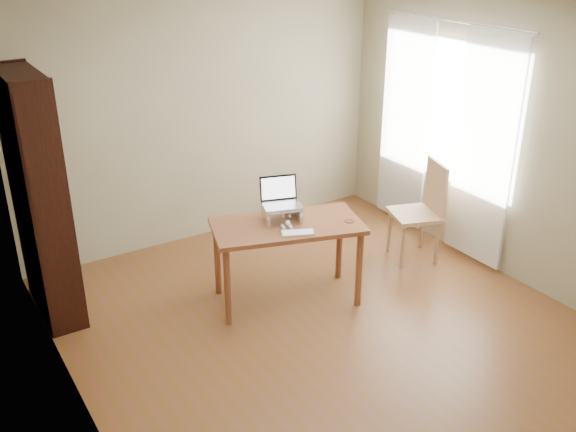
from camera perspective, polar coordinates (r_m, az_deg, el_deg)
The scene contains 10 objects.
room at distance 4.87m, azimuth 4.35°, elevation 2.90°, with size 4.04×4.54×2.64m.
bookshelf at distance 5.62m, azimuth -21.17°, elevation 1.46°, with size 0.30×0.90×2.10m.
curtains at distance 6.67m, azimuth 13.52°, elevation 7.02°, with size 0.03×1.90×2.25m.
desk at distance 5.55m, azimuth -0.09°, elevation -1.70°, with size 1.41×0.99×0.75m.
laptop_stand at distance 5.53m, azimuth -0.53°, elevation 0.40°, with size 0.32×0.25×0.13m.
laptop at distance 5.54m, azimuth -0.85°, elevation 1.62°, with size 0.38×0.36×0.23m.
keyboard at distance 5.32m, azimuth 0.87°, elevation -1.51°, with size 0.31×0.23×0.02m.
coaster at distance 5.57m, azimuth 5.49°, elevation -0.44°, with size 0.09×0.09×0.01m, color brown.
cat at distance 5.56m, azimuth -0.77°, elevation 0.26°, with size 0.23×0.47×0.14m.
chair at distance 6.49m, azimuth 11.75°, elevation 0.84°, with size 0.57×0.57×1.01m.
Camera 1 is at (-2.70, -3.62, 3.07)m, focal length 40.00 mm.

